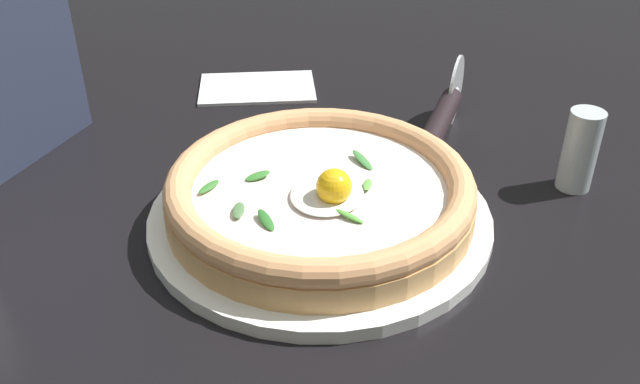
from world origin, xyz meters
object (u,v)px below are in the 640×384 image
at_px(pizza_cutter, 445,111).
at_px(folded_napkin, 257,86).
at_px(pepper_shaker, 580,150).
at_px(pizza, 320,192).

xyz_separation_m(pizza_cutter, folded_napkin, (0.07, 0.24, -0.03)).
bearing_deg(pepper_shaker, pizza_cutter, 69.31).
relative_size(pizza_cutter, pepper_shaker, 2.14).
bearing_deg(pizza_cutter, folded_napkin, 72.75).
xyz_separation_m(pizza, pepper_shaker, (0.13, -0.21, 0.01)).
bearing_deg(pizza_cutter, pepper_shaker, -110.69).
bearing_deg(folded_napkin, pizza_cutter, -107.25).
height_order(pizza_cutter, pepper_shaker, pepper_shaker).
xyz_separation_m(pizza, pizza_cutter, (0.18, -0.08, 0.01)).
distance_m(folded_napkin, pepper_shaker, 0.39).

